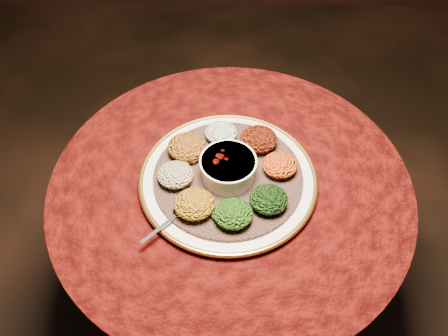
{
  "coord_description": "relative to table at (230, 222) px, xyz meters",
  "views": [
    {
      "loc": [
        0.0,
        -0.8,
        1.78
      ],
      "look_at": [
        -0.02,
        0.03,
        0.76
      ],
      "focal_mm": 40.0,
      "sensor_mm": 36.0,
      "label": 1
    }
  ],
  "objects": [
    {
      "name": "portion_shiro",
      "position": [
        -0.12,
        0.08,
        0.23
      ],
      "size": [
        0.1,
        0.1,
        0.05
      ],
      "primitive_type": "ellipsoid",
      "color": "#954D12",
      "rests_on": "injera"
    },
    {
      "name": "stew_bowl",
      "position": [
        -0.01,
        0.01,
        0.24
      ],
      "size": [
        0.15,
        0.15,
        0.06
      ],
      "color": "white",
      "rests_on": "injera"
    },
    {
      "name": "platter",
      "position": [
        -0.01,
        0.01,
        0.19
      ],
      "size": [
        0.51,
        0.51,
        0.02
      ],
      "rotation": [
        0.0,
        0.0,
        -0.14
      ],
      "color": "silver",
      "rests_on": "table"
    },
    {
      "name": "portion_kitfo",
      "position": [
        0.07,
        0.12,
        0.23
      ],
      "size": [
        0.1,
        0.1,
        0.05
      ],
      "primitive_type": "ellipsoid",
      "color": "black",
      "rests_on": "injera"
    },
    {
      "name": "spoon",
      "position": [
        -0.13,
        -0.12,
        0.21
      ],
      "size": [
        0.11,
        0.11,
        0.01
      ],
      "rotation": [
        0.0,
        0.0,
        -2.33
      ],
      "color": "silver",
      "rests_on": "injera"
    },
    {
      "name": "portion_ayib",
      "position": [
        -0.03,
        0.14,
        0.23
      ],
      "size": [
        0.09,
        0.08,
        0.04
      ],
      "primitive_type": "ellipsoid",
      "color": "silver",
      "rests_on": "injera"
    },
    {
      "name": "table",
      "position": [
        0.0,
        0.0,
        0.0
      ],
      "size": [
        0.96,
        0.96,
        0.73
      ],
      "color": "black",
      "rests_on": "ground"
    },
    {
      "name": "portion_timatim",
      "position": [
        -0.14,
        -0.01,
        0.23
      ],
      "size": [
        0.09,
        0.09,
        0.04
      ],
      "primitive_type": "ellipsoid",
      "color": "maroon",
      "rests_on": "injera"
    },
    {
      "name": "portion_kik",
      "position": [
        -0.09,
        -0.1,
        0.23
      ],
      "size": [
        0.1,
        0.1,
        0.05
      ],
      "primitive_type": "ellipsoid",
      "color": "#9F5D0E",
      "rests_on": "injera"
    },
    {
      "name": "portion_gomen",
      "position": [
        0.09,
        -0.08,
        0.23
      ],
      "size": [
        0.1,
        0.09,
        0.05
      ],
      "primitive_type": "ellipsoid",
      "color": "black",
      "rests_on": "injera"
    },
    {
      "name": "portion_tikil",
      "position": [
        0.13,
        0.03,
        0.23
      ],
      "size": [
        0.09,
        0.09,
        0.04
      ],
      "primitive_type": "ellipsoid",
      "color": "#C98C10",
      "rests_on": "injera"
    },
    {
      "name": "injera",
      "position": [
        -0.01,
        0.01,
        0.2
      ],
      "size": [
        0.44,
        0.44,
        0.01
      ],
      "primitive_type": "cylinder",
      "rotation": [
        0.0,
        0.0,
        -0.14
      ],
      "color": "brown",
      "rests_on": "platter"
    },
    {
      "name": "portion_mixveg",
      "position": [
        0.01,
        -0.13,
        0.23
      ],
      "size": [
        0.1,
        0.09,
        0.05
      ],
      "primitive_type": "ellipsoid",
      "color": "#9B310A",
      "rests_on": "injera"
    }
  ]
}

